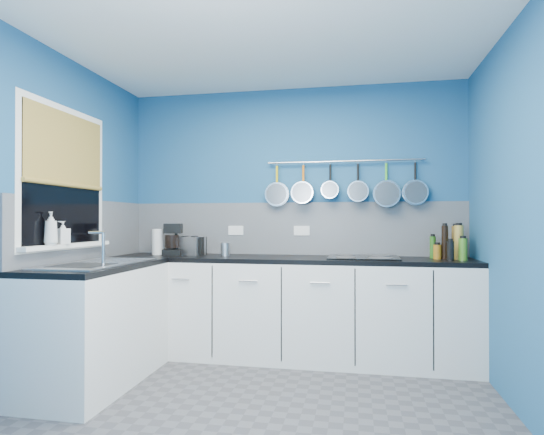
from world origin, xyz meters
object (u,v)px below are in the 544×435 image
(paper_towel, at_px, (158,242))
(toaster, at_px, (190,246))
(canister, at_px, (225,249))
(coffee_maker, at_px, (173,239))
(hob, at_px, (363,257))
(soap_bottle_b, at_px, (63,233))
(soap_bottle_a, at_px, (51,228))

(paper_towel, bearing_deg, toaster, 7.45)
(toaster, bearing_deg, canister, 10.93)
(coffee_maker, bearing_deg, hob, -13.60)
(toaster, bearing_deg, soap_bottle_b, -102.04)
(coffee_maker, bearing_deg, soap_bottle_b, -127.16)
(paper_towel, height_order, hob, paper_towel)
(canister, bearing_deg, toaster, 174.11)
(soap_bottle_b, xyz_separation_m, hob, (2.20, 1.02, -0.23))
(toaster, bearing_deg, soap_bottle_a, -99.29)
(toaster, distance_m, hob, 1.62)
(soap_bottle_a, xyz_separation_m, canister, (0.94, 1.15, -0.21))
(paper_towel, xyz_separation_m, coffee_maker, (0.15, -0.01, 0.03))
(paper_towel, height_order, canister, paper_towel)
(paper_towel, relative_size, canister, 2.06)
(coffee_maker, xyz_separation_m, canister, (0.51, 0.01, -0.09))
(paper_towel, xyz_separation_m, hob, (1.93, 0.00, -0.12))
(soap_bottle_a, height_order, paper_towel, soap_bottle_a)
(paper_towel, distance_m, toaster, 0.31)
(paper_towel, bearing_deg, soap_bottle_b, -105.13)
(canister, height_order, hob, canister)
(soap_bottle_b, bearing_deg, hob, 24.78)
(soap_bottle_b, xyz_separation_m, coffee_maker, (0.43, 1.00, -0.09))
(soap_bottle_b, bearing_deg, paper_towel, 74.87)
(paper_towel, bearing_deg, soap_bottle_a, -103.47)
(coffee_maker, distance_m, hob, 1.78)
(paper_towel, height_order, toaster, paper_towel)
(toaster, height_order, canister, toaster)
(paper_towel, distance_m, coffee_maker, 0.16)
(soap_bottle_b, bearing_deg, soap_bottle_a, -90.00)
(paper_towel, bearing_deg, hob, 0.05)
(soap_bottle_a, xyz_separation_m, coffee_maker, (0.43, 1.13, -0.12))
(canister, bearing_deg, coffee_maker, -178.51)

